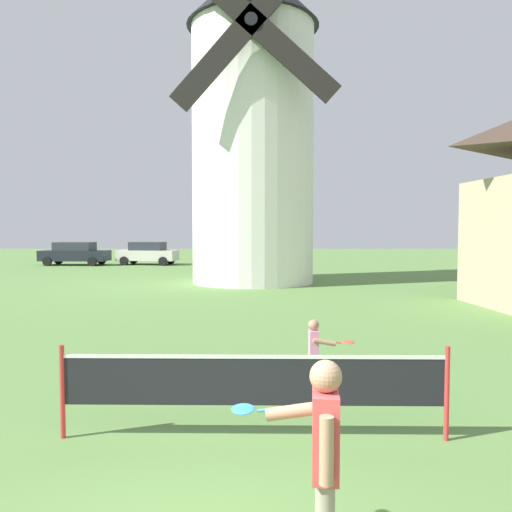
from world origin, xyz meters
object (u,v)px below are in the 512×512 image
Objects in this scene: windmill at (253,118)px; parked_car_black at (75,253)px; player_near at (322,453)px; tennis_net at (253,381)px; player_far at (315,351)px; parked_car_cream at (148,253)px.

windmill is 3.17× the size of parked_car_black.
player_near is at bearing -87.38° from windmill.
player_near reaches higher than tennis_net.
windmill is 20.92m from player_near.
windmill is 13.30× the size of player_far.
parked_car_black is 4.87m from parked_car_cream.
parked_car_cream reaches higher than player_far.
parked_car_black reaches higher than tennis_net.
player_near is at bearing -66.80° from parked_car_black.
player_near is 0.33× the size of parked_car_black.
player_near is 1.40× the size of player_far.
windmill is 9.48× the size of player_near.
windmill is at bearing 91.22° from tennis_net.
tennis_net is 2.96× the size of player_near.
tennis_net is 31.24m from parked_car_black.
parked_car_black is (-13.22, 30.84, -0.05)m from player_near.
parked_car_black and parked_car_cream have the same top height.
parked_car_cream is at bearing 105.09° from tennis_net.
player_near is at bearing -76.86° from tennis_net.
player_far is (0.36, 4.05, -0.24)m from player_near.
windmill is at bearing -41.79° from parked_car_black.
tennis_net is 4.15× the size of player_far.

